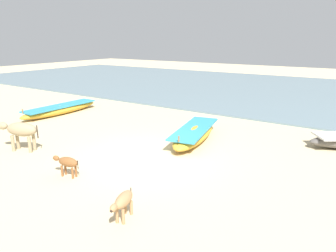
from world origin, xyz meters
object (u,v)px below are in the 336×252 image
object	(u,v)px
cow_adult_dun	(21,130)
calf_far_brown	(67,163)
fishing_boat_1	(194,133)
calf_near_tan	(123,201)
fishing_boat_0	(61,109)

from	to	relation	value
cow_adult_dun	calf_far_brown	bearing A→B (deg)	148.92
fishing_boat_1	calf_far_brown	xyz separation A→B (m)	(-1.47, -5.03, 0.15)
calf_far_brown	fishing_boat_1	bearing A→B (deg)	-115.95
cow_adult_dun	calf_near_tan	xyz separation A→B (m)	(6.07, -1.36, -0.31)
cow_adult_dun	calf_far_brown	size ratio (longest dim) A/B	1.71
fishing_boat_0	calf_far_brown	world-z (taller)	fishing_boat_0
fishing_boat_1	calf_near_tan	xyz separation A→B (m)	(1.43, -5.85, 0.17)
calf_near_tan	fishing_boat_0	bearing A→B (deg)	-135.93
calf_near_tan	fishing_boat_1	bearing A→B (deg)	178.92
calf_near_tan	calf_far_brown	bearing A→B (deg)	-120.58
fishing_boat_0	fishing_boat_1	world-z (taller)	fishing_boat_1
cow_adult_dun	calf_far_brown	xyz separation A→B (m)	(3.17, -0.54, -0.33)
calf_far_brown	calf_near_tan	bearing A→B (deg)	154.51
fishing_boat_0	calf_near_tan	bearing A→B (deg)	58.30
fishing_boat_1	fishing_boat_0	bearing A→B (deg)	-102.12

